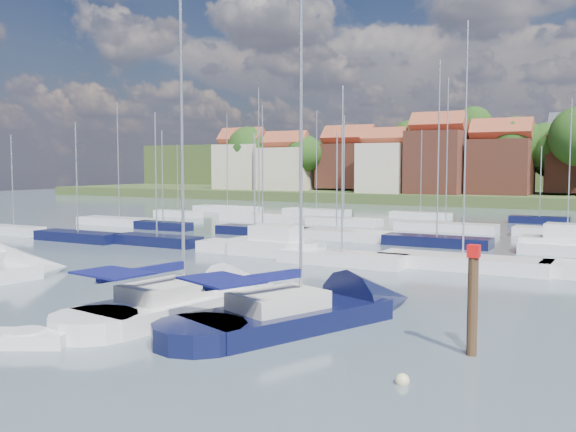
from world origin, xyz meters
The scene contains 10 objects.
ground centered at (0.00, 40.00, 0.00)m, with size 260.00×260.00×0.00m, color #4B5E67.
sailboat_centre centered at (0.50, 3.31, 0.35)m, with size 5.42×13.65×17.95m.
sailboat_navy centered at (6.40, 3.99, 0.35)m, with size 8.33×14.00×18.77m.
tender centered at (-1.51, -4.95, 0.26)m, with size 3.44×2.78×0.68m.
timber_piling centered at (13.20, 1.84, 0.92)m, with size 0.40×0.40×6.16m.
buoy_d centered at (-1.03, -3.46, 0.00)m, with size 0.53×0.53×0.53m, color beige.
buoy_e centered at (6.67, 7.34, 0.00)m, with size 0.53×0.53×0.53m, color #D85914.
buoy_f centered at (12.05, -2.16, 0.00)m, with size 0.45×0.45×0.45m, color beige.
marina_field centered at (1.91, 35.15, 0.43)m, with size 79.62×41.41×15.93m.
far_shore_town centered at (2.23, 132.67, 4.61)m, with size 212.46×90.00×22.27m.
Camera 1 is at (18.28, -20.54, 6.64)m, focal length 40.00 mm.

